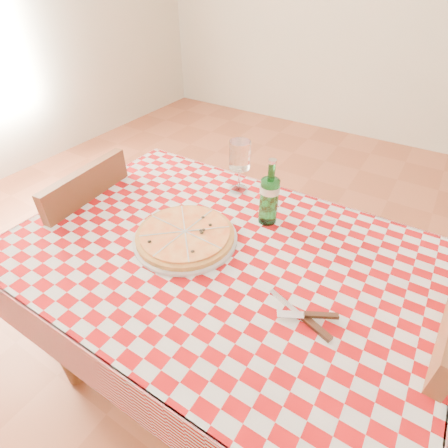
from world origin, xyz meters
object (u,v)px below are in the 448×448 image
Objects in this scene: pizza_plate at (185,234)px; wine_glass at (239,167)px; water_bottle at (270,192)px; chair_far at (87,242)px; dining_table at (219,274)px.

pizza_plate is 0.36m from wine_glass.
water_bottle is 0.22m from wine_glass.
chair_far reaches higher than pizza_plate.
wine_glass reaches higher than dining_table.
wine_glass reaches higher than pizza_plate.
water_bottle reaches higher than pizza_plate.
wine_glass is (0.54, 0.36, 0.36)m from chair_far.
water_bottle is (0.18, 0.23, 0.09)m from pizza_plate.
pizza_plate is (-0.12, -0.01, 0.12)m from dining_table.
wine_glass is at bearing -151.63° from chair_far.
wine_glass is at bearing 110.79° from dining_table.
dining_table is 0.17m from pizza_plate.
chair_far is at bearing -179.30° from pizza_plate.
pizza_plate is at bearing 175.66° from chair_far.
pizza_plate is 1.65× the size of wine_glass.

